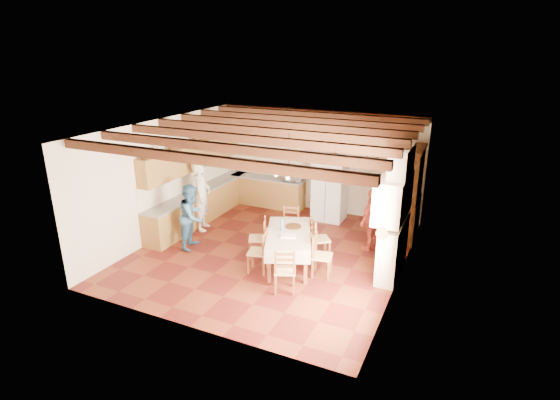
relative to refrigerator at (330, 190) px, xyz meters
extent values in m
cube|color=#511612|center=(-0.55, -2.64, -0.87)|extent=(6.00, 6.50, 0.02)
cube|color=white|center=(-0.55, -2.64, 2.15)|extent=(6.00, 6.50, 0.02)
cube|color=beige|center=(-0.55, 0.62, 0.64)|extent=(6.00, 0.02, 3.00)
cube|color=beige|center=(-0.55, -5.90, 0.64)|extent=(6.00, 0.02, 3.00)
cube|color=beige|center=(-3.56, -2.64, 0.64)|extent=(0.02, 6.50, 3.00)
cube|color=beige|center=(2.46, -2.64, 0.64)|extent=(0.02, 6.50, 3.00)
cube|color=brown|center=(-3.25, -1.59, -0.43)|extent=(0.60, 4.30, 0.86)
cube|color=brown|center=(-2.10, 0.31, -0.43)|extent=(2.30, 0.60, 0.86)
cube|color=slate|center=(-3.25, -1.59, 0.02)|extent=(0.62, 4.30, 0.04)
cube|color=slate|center=(-2.10, 0.31, 0.02)|extent=(2.34, 0.62, 0.04)
cube|color=white|center=(-3.54, -1.59, 0.34)|extent=(0.03, 4.30, 0.60)
cube|color=white|center=(-2.10, 0.59, 0.34)|extent=(2.30, 0.03, 0.60)
cube|color=brown|center=(-3.38, -1.59, 0.99)|extent=(0.35, 4.20, 0.70)
cube|color=#302616|center=(1.00, 0.59, 0.99)|extent=(0.34, 0.03, 0.42)
cube|color=silver|center=(0.00, 0.00, 0.00)|extent=(0.86, 0.71, 1.72)
cube|color=beige|center=(0.08, -3.04, -0.09)|extent=(1.55, 2.04, 0.05)
cube|color=brown|center=(0.04, -3.93, -0.49)|extent=(0.09, 0.09, 0.75)
cube|color=brown|center=(0.74, -3.65, -0.49)|extent=(0.09, 0.09, 0.75)
cube|color=brown|center=(-0.57, -2.43, -0.49)|extent=(0.09, 0.09, 0.75)
cube|color=brown|center=(0.13, -2.14, -0.49)|extent=(0.09, 0.09, 0.75)
torus|color=black|center=(0.08, -3.04, 1.39)|extent=(0.47, 0.47, 0.03)
imported|color=silver|center=(-2.84, -2.11, 0.08)|extent=(0.67, 0.80, 1.89)
imported|color=#36658E|center=(-2.42, -3.14, -0.06)|extent=(0.73, 0.87, 1.60)
imported|color=#AD3928|center=(1.56, -1.46, -0.09)|extent=(0.67, 0.98, 1.55)
imported|color=silver|center=(-1.27, 0.31, 0.20)|extent=(0.69, 0.57, 0.32)
imported|color=#381D0D|center=(0.09, 0.00, 1.01)|extent=(0.36, 0.36, 0.30)
camera|label=1|loc=(3.62, -11.13, 3.79)|focal=28.00mm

